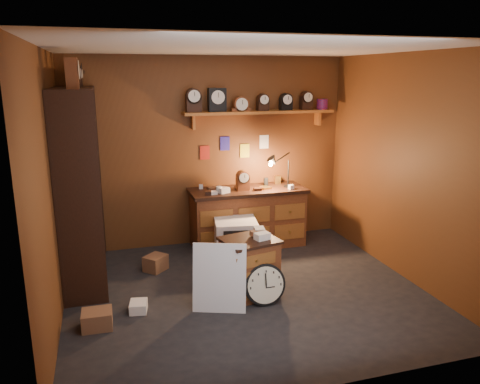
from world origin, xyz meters
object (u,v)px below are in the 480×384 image
at_px(big_round_clock, 265,285).
at_px(workbench, 248,214).
at_px(low_cabinet, 250,264).
at_px(shelving_unit, 77,178).

bearing_deg(big_round_clock, workbench, 78.36).
height_order(workbench, low_cabinet, workbench).
bearing_deg(low_cabinet, big_round_clock, -83.07).
bearing_deg(shelving_unit, workbench, 12.30).
bearing_deg(workbench, low_cabinet, -106.68).
distance_m(shelving_unit, big_round_clock, 2.52).
relative_size(shelving_unit, big_round_clock, 5.55).
height_order(low_cabinet, big_round_clock, low_cabinet).
xyz_separation_m(shelving_unit, workbench, (2.27, 0.49, -0.78)).
height_order(shelving_unit, workbench, shelving_unit).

